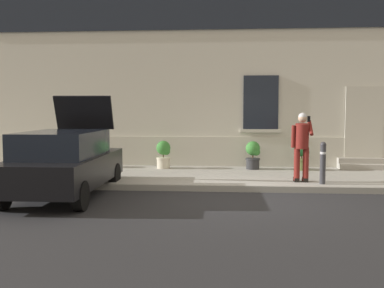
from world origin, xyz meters
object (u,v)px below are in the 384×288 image
(bollard_near_person, at_px, (323,161))
(planter_cream, at_px, (164,154))
(planter_olive, at_px, (302,155))
(planter_charcoal, at_px, (253,154))
(hatchback_car_black, at_px, (65,162))
(planter_terracotta, at_px, (78,153))
(person_on_phone, at_px, (302,143))

(bollard_near_person, height_order, planter_cream, bollard_near_person)
(planter_olive, bearing_deg, bollard_near_person, -87.74)
(planter_charcoal, bearing_deg, bollard_near_person, -59.09)
(planter_olive, bearing_deg, hatchback_car_black, -146.99)
(hatchback_car_black, height_order, planter_terracotta, hatchback_car_black)
(person_on_phone, relative_size, planter_cream, 2.04)
(planter_olive, bearing_deg, planter_terracotta, 179.04)
(bollard_near_person, bearing_deg, planter_charcoal, 120.91)
(hatchback_car_black, height_order, planter_olive, hatchback_car_black)
(bollard_near_person, bearing_deg, person_on_phone, 152.71)
(person_on_phone, bearing_deg, hatchback_car_black, -155.49)
(bollard_near_person, distance_m, planter_cream, 5.03)
(planter_terracotta, bearing_deg, planter_olive, -0.96)
(person_on_phone, height_order, planter_olive, person_on_phone)
(hatchback_car_black, xyz_separation_m, planter_charcoal, (4.47, 3.93, -0.19))
(hatchback_car_black, xyz_separation_m, bollard_near_person, (6.03, 1.33, -0.09))
(planter_cream, bearing_deg, hatchback_car_black, -113.54)
(planter_cream, bearing_deg, planter_terracotta, 178.78)
(planter_terracotta, bearing_deg, planter_charcoal, -0.35)
(planter_terracotta, height_order, planter_olive, same)
(hatchback_car_black, bearing_deg, planter_olive, 33.01)
(planter_cream, xyz_separation_m, planter_charcoal, (2.76, 0.03, 0.00))
(planter_cream, bearing_deg, person_on_phone, -31.23)
(hatchback_car_black, distance_m, planter_charcoal, 5.96)
(hatchback_car_black, bearing_deg, bollard_near_person, 12.46)
(person_on_phone, bearing_deg, planter_olive, 89.13)
(bollard_near_person, relative_size, planter_charcoal, 1.22)
(person_on_phone, xyz_separation_m, planter_charcoal, (-1.08, 2.36, -0.55))
(bollard_near_person, distance_m, planter_olive, 2.52)
(person_on_phone, height_order, planter_charcoal, person_on_phone)
(planter_olive, bearing_deg, person_on_phone, -99.49)
(planter_terracotta, relative_size, planter_cream, 1.00)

